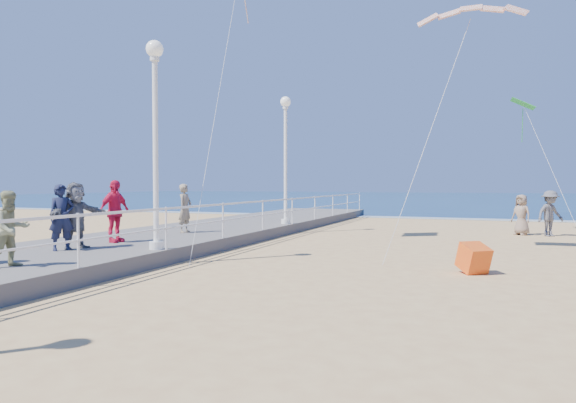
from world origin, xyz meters
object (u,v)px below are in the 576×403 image
(spectator_3, at_px, (114,211))
(beach_walker_c, at_px, (521,215))
(spectator_0, at_px, (62,217))
(box_kite, at_px, (474,261))
(spectator_5, at_px, (76,215))
(lamp_post_mid, at_px, (155,122))
(lamp_post_far, at_px, (286,146))
(spectator_1, at_px, (11,229))
(spectator_6, at_px, (185,208))
(beach_walker_a, at_px, (550,213))

(spectator_3, bearing_deg, beach_walker_c, -39.26)
(spectator_0, height_order, box_kite, spectator_0)
(spectator_5, bearing_deg, lamp_post_mid, -60.91)
(beach_walker_c, relative_size, box_kite, 2.75)
(lamp_post_far, height_order, spectator_1, lamp_post_far)
(spectator_3, xyz_separation_m, box_kite, (9.69, 0.69, -1.00))
(spectator_6, bearing_deg, spectator_3, 173.32)
(spectator_6, distance_m, beach_walker_c, 13.40)
(spectator_3, distance_m, spectator_6, 3.26)
(lamp_post_far, height_order, spectator_0, lamp_post_far)
(spectator_0, relative_size, box_kite, 2.79)
(lamp_post_mid, height_order, spectator_1, lamp_post_mid)
(spectator_1, bearing_deg, spectator_3, 24.41)
(spectator_3, xyz_separation_m, spectator_5, (0.04, -1.52, -0.03))
(spectator_5, xyz_separation_m, beach_walker_c, (11.21, 12.45, -0.44))
(spectator_1, height_order, beach_walker_a, spectator_1)
(lamp_post_far, xyz_separation_m, spectator_0, (-2.08, -10.06, -2.42))
(spectator_1, height_order, box_kite, spectator_1)
(spectator_5, bearing_deg, beach_walker_c, -30.52)
(beach_walker_c, bearing_deg, spectator_0, -94.27)
(beach_walker_a, distance_m, beach_walker_c, 1.05)
(lamp_post_far, distance_m, box_kite, 11.17)
(lamp_post_far, distance_m, spectator_3, 8.71)
(lamp_post_mid, height_order, beach_walker_a, lamp_post_mid)
(lamp_post_mid, xyz_separation_m, spectator_6, (-1.79, 4.13, -2.42))
(spectator_0, distance_m, beach_walker_c, 17.11)
(spectator_6, height_order, box_kite, spectator_6)
(spectator_0, bearing_deg, beach_walker_c, -10.98)
(lamp_post_far, xyz_separation_m, spectator_6, (-1.79, -4.87, -2.42))
(lamp_post_mid, relative_size, lamp_post_far, 1.00)
(lamp_post_far, relative_size, spectator_5, 3.07)
(spectator_1, height_order, spectator_3, spectator_3)
(spectator_6, xyz_separation_m, beach_walker_c, (10.97, 7.68, -0.41))
(beach_walker_c, bearing_deg, spectator_1, -87.00)
(spectator_0, relative_size, spectator_6, 1.00)
(beach_walker_a, xyz_separation_m, beach_walker_c, (-1.03, 0.20, -0.08))
(spectator_3, bearing_deg, lamp_post_far, -7.69)
(spectator_3, relative_size, beach_walker_a, 0.99)
(lamp_post_far, xyz_separation_m, beach_walker_a, (10.21, 2.62, -2.75))
(spectator_0, bearing_deg, box_kite, -44.66)
(spectator_5, bearing_deg, spectator_3, 12.95)
(lamp_post_far, height_order, spectator_6, lamp_post_far)
(spectator_0, bearing_deg, beach_walker_a, -13.92)
(lamp_post_mid, height_order, lamp_post_far, same)
(spectator_5, relative_size, spectator_6, 1.04)
(lamp_post_far, height_order, beach_walker_a, lamp_post_far)
(spectator_1, bearing_deg, beach_walker_a, -25.77)
(spectator_5, distance_m, box_kite, 9.95)
(spectator_6, bearing_deg, lamp_post_mid, -158.48)
(spectator_1, xyz_separation_m, spectator_6, (-0.74, 7.54, 0.06))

